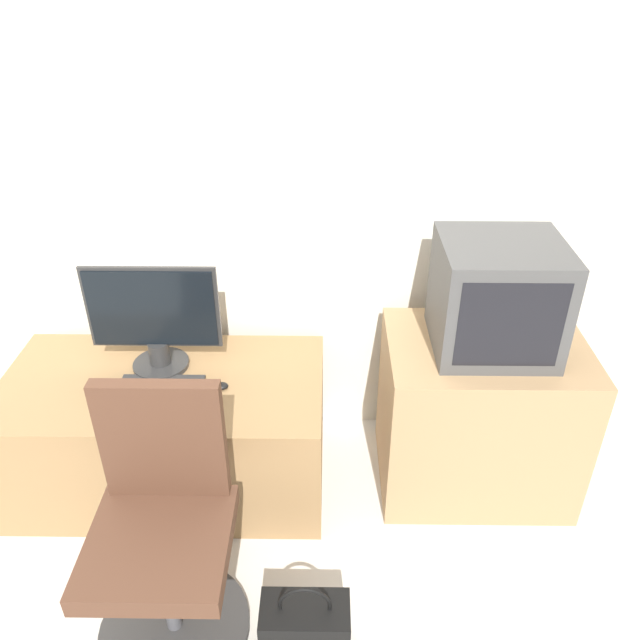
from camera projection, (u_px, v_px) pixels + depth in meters
name	position (u px, v px, depth m)	size (l,w,h in m)	color
wall_back	(176.00, 159.00, 2.45)	(4.40, 0.05, 2.60)	silver
desk	(169.00, 431.00, 2.63)	(1.29, 0.67, 0.53)	#937047
side_stand	(477.00, 414.00, 2.60)	(0.78, 0.57, 0.69)	#A37F56
main_monitor	(154.00, 319.00, 2.46)	(0.53, 0.23, 0.45)	#2D2D2D
keyboard	(161.00, 385.00, 2.45)	(0.33, 0.12, 0.01)	#2D2D2D
mouse	(221.00, 386.00, 2.44)	(0.06, 0.04, 0.02)	black
crt_tv	(497.00, 297.00, 2.31)	(0.45, 0.42, 0.43)	#474747
office_chair	(165.00, 540.00, 1.99)	(0.51, 0.51, 0.91)	#333333
handbag	(305.00, 628.00, 2.04)	(0.29, 0.16, 0.31)	black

